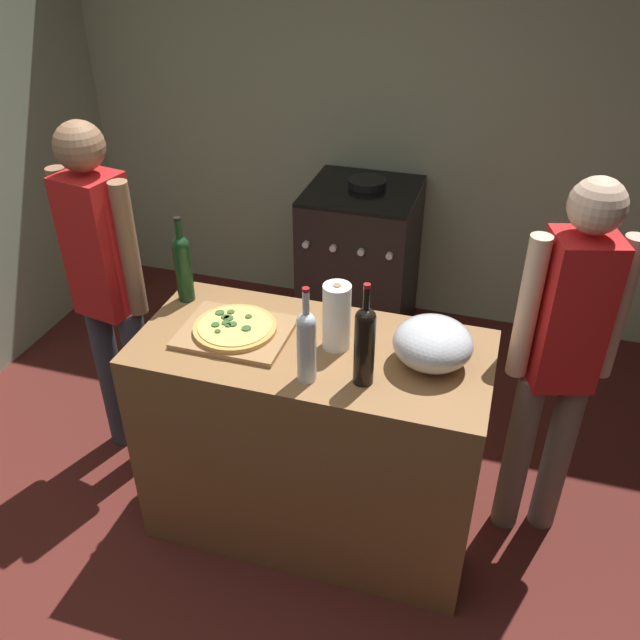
{
  "coord_description": "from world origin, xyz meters",
  "views": [
    {
      "loc": [
        0.8,
        -1.15,
        2.33
      ],
      "look_at": [
        0.19,
        0.85,
        0.97
      ],
      "focal_mm": 37.78,
      "sensor_mm": 36.0,
      "label": 1
    }
  ],
  "objects": [
    {
      "name": "ground_plane",
      "position": [
        0.0,
        1.3,
        -0.01
      ],
      "size": [
        4.25,
        3.19,
        0.02
      ],
      "primitive_type": "cube",
      "color": "#511E19"
    },
    {
      "name": "kitchen_wall_rear",
      "position": [
        0.0,
        2.64,
        1.3
      ],
      "size": [
        4.25,
        0.1,
        2.6
      ],
      "primitive_type": "cube",
      "color": "#99A889",
      "rests_on": "ground_plane"
    },
    {
      "name": "counter",
      "position": [
        0.19,
        0.75,
        0.46
      ],
      "size": [
        1.3,
        0.6,
        0.92
      ],
      "primitive_type": "cube",
      "color": "olive",
      "rests_on": "ground_plane"
    },
    {
      "name": "cutting_board",
      "position": [
        -0.11,
        0.74,
        0.93
      ],
      "size": [
        0.4,
        0.32,
        0.02
      ],
      "primitive_type": "cube",
      "color": "#9E7247",
      "rests_on": "counter"
    },
    {
      "name": "pizza",
      "position": [
        -0.11,
        0.74,
        0.95
      ],
      "size": [
        0.31,
        0.31,
        0.03
      ],
      "color": "tan",
      "rests_on": "cutting_board"
    },
    {
      "name": "mixing_bowl",
      "position": [
        0.62,
        0.77,
        1.0
      ],
      "size": [
        0.28,
        0.28,
        0.17
      ],
      "color": "#B2B2B7",
      "rests_on": "counter"
    },
    {
      "name": "paper_towel_roll",
      "position": [
        0.27,
        0.78,
        1.04
      ],
      "size": [
        0.1,
        0.1,
        0.26
      ],
      "color": "white",
      "rests_on": "counter"
    },
    {
      "name": "wine_bottle_green",
      "position": [
        -0.4,
        0.92,
        1.07
      ],
      "size": [
        0.07,
        0.07,
        0.36
      ],
      "color": "#143819",
      "rests_on": "counter"
    },
    {
      "name": "wine_bottle_clear",
      "position": [
        0.41,
        0.6,
        1.08
      ],
      "size": [
        0.07,
        0.07,
        0.38
      ],
      "color": "black",
      "rests_on": "counter"
    },
    {
      "name": "wine_bottle_dark",
      "position": [
        0.23,
        0.56,
        1.07
      ],
      "size": [
        0.07,
        0.07,
        0.36
      ],
      "color": "silver",
      "rests_on": "counter"
    },
    {
      "name": "stove",
      "position": [
        0.01,
        2.24,
        0.46
      ],
      "size": [
        0.61,
        0.63,
        0.96
      ],
      "color": "black",
      "rests_on": "ground_plane"
    },
    {
      "name": "person_in_stripes",
      "position": [
        -0.77,
        0.93,
        0.92
      ],
      "size": [
        0.39,
        0.24,
        1.61
      ],
      "color": "#383D4C",
      "rests_on": "ground_plane"
    },
    {
      "name": "person_in_red",
      "position": [
        1.06,
        1.01,
        0.9
      ],
      "size": [
        0.37,
        0.25,
        1.57
      ],
      "color": "slate",
      "rests_on": "ground_plane"
    }
  ]
}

